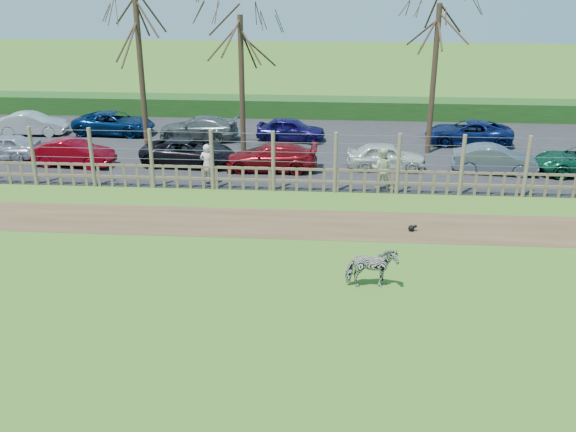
# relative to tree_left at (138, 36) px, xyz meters

# --- Properties ---
(ground) EXTENTS (120.00, 120.00, 0.00)m
(ground) POSITION_rel_tree_left_xyz_m (6.50, -12.50, -5.62)
(ground) COLOR olive
(ground) RESTS_ON ground
(dirt_strip) EXTENTS (34.00, 2.80, 0.01)m
(dirt_strip) POSITION_rel_tree_left_xyz_m (6.50, -8.00, -5.61)
(dirt_strip) COLOR brown
(dirt_strip) RESTS_ON ground
(asphalt) EXTENTS (44.00, 13.00, 0.04)m
(asphalt) POSITION_rel_tree_left_xyz_m (6.50, 2.00, -5.60)
(asphalt) COLOR #232326
(asphalt) RESTS_ON ground
(hedge) EXTENTS (46.00, 2.00, 1.10)m
(hedge) POSITION_rel_tree_left_xyz_m (6.50, 9.00, -5.07)
(hedge) COLOR #1E4716
(hedge) RESTS_ON ground
(fence) EXTENTS (30.16, 0.16, 2.50)m
(fence) POSITION_rel_tree_left_xyz_m (6.50, -4.50, -4.81)
(fence) COLOR brown
(fence) RESTS_ON ground
(tree_left) EXTENTS (4.80, 4.80, 7.88)m
(tree_left) POSITION_rel_tree_left_xyz_m (0.00, 0.00, 0.00)
(tree_left) COLOR #3D2B1E
(tree_left) RESTS_ON ground
(tree_mid) EXTENTS (4.80, 4.80, 6.83)m
(tree_mid) POSITION_rel_tree_left_xyz_m (4.50, 1.00, -0.75)
(tree_mid) COLOR #3D2B1E
(tree_mid) RESTS_ON ground
(tree_right) EXTENTS (4.80, 4.80, 7.35)m
(tree_right) POSITION_rel_tree_left_xyz_m (13.50, 1.50, -0.37)
(tree_right) COLOR #3D2B1E
(tree_right) RESTS_ON ground
(zebra) EXTENTS (1.53, 0.88, 1.22)m
(zebra) POSITION_rel_tree_left_xyz_m (10.08, -12.61, -5.01)
(zebra) COLOR gray
(zebra) RESTS_ON ground
(visitor_a) EXTENTS (0.69, 0.52, 1.72)m
(visitor_a) POSITION_rel_tree_left_xyz_m (3.69, -3.97, -4.71)
(visitor_a) COLOR beige
(visitor_a) RESTS_ON asphalt
(visitor_b) EXTENTS (0.94, 0.79, 1.72)m
(visitor_b) POSITION_rel_tree_left_xyz_m (10.90, -4.03, -4.71)
(visitor_b) COLOR beige
(visitor_b) RESTS_ON asphalt
(crow) EXTENTS (0.30, 0.22, 0.25)m
(crow) POSITION_rel_tree_left_xyz_m (11.71, -8.37, -5.49)
(crow) COLOR black
(crow) RESTS_ON ground
(car_0) EXTENTS (3.60, 1.62, 1.20)m
(car_0) POSITION_rel_tree_left_xyz_m (-6.64, -1.12, -4.98)
(car_0) COLOR #B1B2C3
(car_0) RESTS_ON asphalt
(car_1) EXTENTS (3.74, 1.59, 1.20)m
(car_1) POSITION_rel_tree_left_xyz_m (-2.90, -1.83, -4.98)
(car_1) COLOR maroon
(car_1) RESTS_ON asphalt
(car_2) EXTENTS (4.46, 2.31, 1.20)m
(car_2) POSITION_rel_tree_left_xyz_m (2.31, -1.33, -4.98)
(car_2) COLOR black
(car_2) RESTS_ON asphalt
(car_3) EXTENTS (4.14, 1.70, 1.20)m
(car_3) POSITION_rel_tree_left_xyz_m (6.14, -1.84, -4.98)
(car_3) COLOR maroon
(car_3) RESTS_ON asphalt
(car_4) EXTENTS (3.53, 1.45, 1.20)m
(car_4) POSITION_rel_tree_left_xyz_m (11.26, -1.32, -4.98)
(car_4) COLOR white
(car_4) RESTS_ON asphalt
(car_5) EXTENTS (3.76, 1.64, 1.20)m
(car_5) POSITION_rel_tree_left_xyz_m (15.99, -1.48, -4.98)
(car_5) COLOR slate
(car_5) RESTS_ON asphalt
(car_7) EXTENTS (3.74, 1.58, 1.20)m
(car_7) POSITION_rel_tree_left_xyz_m (-7.24, 3.40, -4.98)
(car_7) COLOR #BCBDC1
(car_7) RESTS_ON asphalt
(car_8) EXTENTS (4.47, 2.36, 1.20)m
(car_8) POSITION_rel_tree_left_xyz_m (-2.90, 3.89, -4.98)
(car_8) COLOR #061E4C
(car_8) RESTS_ON asphalt
(car_9) EXTENTS (4.26, 2.01, 1.20)m
(car_9) POSITION_rel_tree_left_xyz_m (1.84, 3.16, -4.98)
(car_9) COLOR #555C5C
(car_9) RESTS_ON asphalt
(car_10) EXTENTS (3.63, 1.71, 1.20)m
(car_10) POSITION_rel_tree_left_xyz_m (6.68, 3.25, -4.98)
(car_10) COLOR #140E4F
(car_10) RESTS_ON asphalt
(car_12) EXTENTS (4.44, 2.28, 1.20)m
(car_12) POSITION_rel_tree_left_xyz_m (15.74, 3.22, -4.98)
(car_12) COLOR #0C1A52
(car_12) RESTS_ON asphalt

